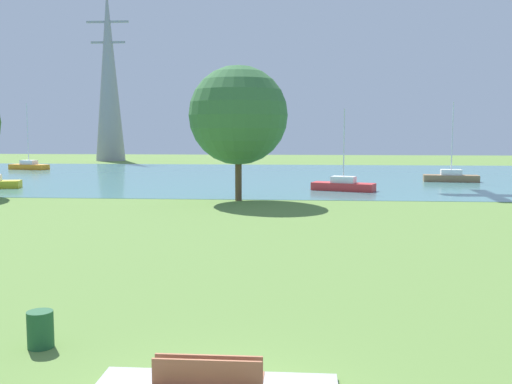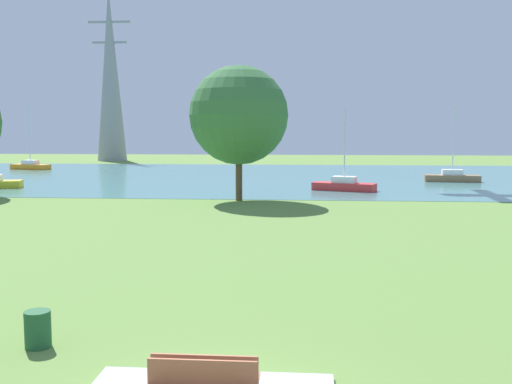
{
  "view_description": "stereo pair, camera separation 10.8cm",
  "coord_description": "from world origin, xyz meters",
  "px_view_note": "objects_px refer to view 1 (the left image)",
  "views": [
    {
      "loc": [
        1.5,
        -9.19,
        4.69
      ],
      "look_at": [
        -0.74,
        19.87,
        1.61
      ],
      "focal_mm": 41.37,
      "sensor_mm": 36.0,
      "label": 1
    },
    {
      "loc": [
        1.61,
        -9.18,
        4.69
      ],
      "look_at": [
        -0.74,
        19.87,
        1.61
      ],
      "focal_mm": 41.37,
      "sensor_mm": 36.0,
      "label": 2
    }
  ],
  "objects_px": {
    "litter_bin": "(40,329)",
    "electricity_pylon": "(109,75)",
    "sailboat_orange": "(29,166)",
    "sailboat_red": "(343,185)",
    "sailboat_brown": "(451,177)",
    "bench_facing_water": "(210,381)",
    "tree_mid_shore": "(238,115)"
  },
  "relations": [
    {
      "from": "bench_facing_water",
      "to": "sailboat_red",
      "type": "distance_m",
      "value": 36.51
    },
    {
      "from": "bench_facing_water",
      "to": "tree_mid_shore",
      "type": "relative_size",
      "value": 0.2
    },
    {
      "from": "litter_bin",
      "to": "tree_mid_shore",
      "type": "height_order",
      "value": "tree_mid_shore"
    },
    {
      "from": "litter_bin",
      "to": "sailboat_orange",
      "type": "distance_m",
      "value": 61.49
    },
    {
      "from": "sailboat_brown",
      "to": "tree_mid_shore",
      "type": "xyz_separation_m",
      "value": [
        -17.68,
        -15.62,
        5.17
      ]
    },
    {
      "from": "litter_bin",
      "to": "sailboat_brown",
      "type": "xyz_separation_m",
      "value": [
        19.11,
        42.43,
        0.06
      ]
    },
    {
      "from": "bench_facing_water",
      "to": "sailboat_orange",
      "type": "xyz_separation_m",
      "value": [
        -30.68,
        57.92,
        0.0
      ]
    },
    {
      "from": "sailboat_red",
      "to": "tree_mid_shore",
      "type": "bearing_deg",
      "value": -136.98
    },
    {
      "from": "bench_facing_water",
      "to": "sailboat_brown",
      "type": "xyz_separation_m",
      "value": [
        15.02,
        44.91,
        -0.0
      ]
    },
    {
      "from": "sailboat_brown",
      "to": "sailboat_red",
      "type": "distance_m",
      "value": 13.47
    },
    {
      "from": "sailboat_brown",
      "to": "electricity_pylon",
      "type": "distance_m",
      "value": 55.69
    },
    {
      "from": "sailboat_orange",
      "to": "tree_mid_shore",
      "type": "xyz_separation_m",
      "value": [
        28.02,
        -28.63,
        5.16
      ]
    },
    {
      "from": "bench_facing_water",
      "to": "sailboat_orange",
      "type": "bearing_deg",
      "value": 117.91
    },
    {
      "from": "sailboat_orange",
      "to": "sailboat_red",
      "type": "xyz_separation_m",
      "value": [
        35.42,
        -21.72,
        -0.02
      ]
    },
    {
      "from": "sailboat_brown",
      "to": "sailboat_red",
      "type": "relative_size",
      "value": 1.14
    },
    {
      "from": "bench_facing_water",
      "to": "sailboat_orange",
      "type": "relative_size",
      "value": 0.23
    },
    {
      "from": "tree_mid_shore",
      "to": "electricity_pylon",
      "type": "xyz_separation_m",
      "value": [
        -24.88,
        49.29,
        7.33
      ]
    },
    {
      "from": "tree_mid_shore",
      "to": "electricity_pylon",
      "type": "distance_m",
      "value": 55.7
    },
    {
      "from": "litter_bin",
      "to": "electricity_pylon",
      "type": "relative_size",
      "value": 0.03
    },
    {
      "from": "sailboat_red",
      "to": "electricity_pylon",
      "type": "bearing_deg",
      "value": 127.29
    },
    {
      "from": "litter_bin",
      "to": "electricity_pylon",
      "type": "height_order",
      "value": "electricity_pylon"
    },
    {
      "from": "bench_facing_water",
      "to": "electricity_pylon",
      "type": "distance_m",
      "value": 84.2
    },
    {
      "from": "electricity_pylon",
      "to": "sailboat_red",
      "type": "bearing_deg",
      "value": -52.71
    },
    {
      "from": "bench_facing_water",
      "to": "litter_bin",
      "type": "bearing_deg",
      "value": 148.8
    },
    {
      "from": "sailboat_orange",
      "to": "tree_mid_shore",
      "type": "relative_size",
      "value": 0.88
    },
    {
      "from": "litter_bin",
      "to": "electricity_pylon",
      "type": "distance_m",
      "value": 80.62
    },
    {
      "from": "sailboat_orange",
      "to": "sailboat_red",
      "type": "relative_size",
      "value": 1.24
    },
    {
      "from": "tree_mid_shore",
      "to": "sailboat_brown",
      "type": "bearing_deg",
      "value": 41.46
    },
    {
      "from": "litter_bin",
      "to": "sailboat_red",
      "type": "height_order",
      "value": "sailboat_red"
    },
    {
      "from": "sailboat_orange",
      "to": "tree_mid_shore",
      "type": "height_order",
      "value": "tree_mid_shore"
    },
    {
      "from": "sailboat_orange",
      "to": "tree_mid_shore",
      "type": "bearing_deg",
      "value": -45.61
    },
    {
      "from": "litter_bin",
      "to": "tree_mid_shore",
      "type": "xyz_separation_m",
      "value": [
        1.43,
        26.81,
        5.23
      ]
    }
  ]
}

